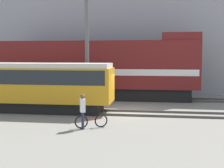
# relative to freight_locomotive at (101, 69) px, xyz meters

# --- Properties ---
(ground_plane) EXTENTS (120.00, 120.00, 0.00)m
(ground_plane) POSITION_rel_freight_locomotive_xyz_m (2.76, -5.40, -2.56)
(ground_plane) COLOR gray
(track_near) EXTENTS (60.00, 1.50, 0.14)m
(track_near) POSITION_rel_freight_locomotive_xyz_m (2.76, -6.49, -2.49)
(track_near) COLOR #47423D
(track_near) RESTS_ON ground
(track_far) EXTENTS (60.00, 1.51, 0.14)m
(track_far) POSITION_rel_freight_locomotive_xyz_m (2.76, 0.00, -2.49)
(track_far) COLOR #47423D
(track_far) RESTS_ON ground
(building_backdrop) EXTENTS (32.08, 6.00, 11.87)m
(building_backdrop) POSITION_rel_freight_locomotive_xyz_m (2.76, 6.57, 3.37)
(building_backdrop) COLOR #99999E
(building_backdrop) RESTS_ON ground
(freight_locomotive) EXTENTS (16.44, 3.04, 5.47)m
(freight_locomotive) POSITION_rel_freight_locomotive_xyz_m (0.00, 0.00, 0.00)
(freight_locomotive) COLOR black
(freight_locomotive) RESTS_ON ground
(streetcar) EXTENTS (11.32, 2.54, 3.20)m
(streetcar) POSITION_rel_freight_locomotive_xyz_m (-3.74, -6.49, -0.73)
(streetcar) COLOR black
(streetcar) RESTS_ON ground
(bicycle) EXTENTS (1.60, 0.80, 0.75)m
(bicycle) POSITION_rel_freight_locomotive_xyz_m (1.46, -10.50, -2.21)
(bicycle) COLOR black
(bicycle) RESTS_ON ground
(person) EXTENTS (0.35, 0.42, 1.78)m
(person) POSITION_rel_freight_locomotive_xyz_m (1.09, -10.81, -1.47)
(person) COLOR #232D4C
(person) RESTS_ON ground
(utility_pole_left) EXTENTS (0.30, 0.30, 7.97)m
(utility_pole_left) POSITION_rel_freight_locomotive_xyz_m (-0.42, -3.24, 1.43)
(utility_pole_left) COLOR #595959
(utility_pole_left) RESTS_ON ground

